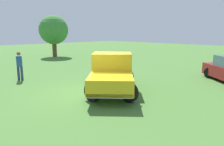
# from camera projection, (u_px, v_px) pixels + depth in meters

# --- Properties ---
(ground_plane) EXTENTS (80.00, 80.00, 0.00)m
(ground_plane) POSITION_uv_depth(u_px,v_px,m) (94.00, 92.00, 9.96)
(ground_plane) COLOR #477533
(pickup_truck) EXTENTS (4.52, 4.64, 1.82)m
(pickup_truck) POSITION_uv_depth(u_px,v_px,m) (112.00, 72.00, 10.04)
(pickup_truck) COLOR black
(pickup_truck) RESTS_ON ground_plane
(person_bystander) EXTENTS (0.45, 0.45, 1.67)m
(person_bystander) POSITION_uv_depth(u_px,v_px,m) (19.00, 64.00, 12.32)
(person_bystander) COLOR navy
(person_bystander) RESTS_ON ground_plane
(tree_far_center) EXTENTS (3.23, 3.23, 4.62)m
(tree_far_center) POSITION_uv_depth(u_px,v_px,m) (54.00, 30.00, 23.61)
(tree_far_center) COLOR brown
(tree_far_center) RESTS_ON ground_plane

